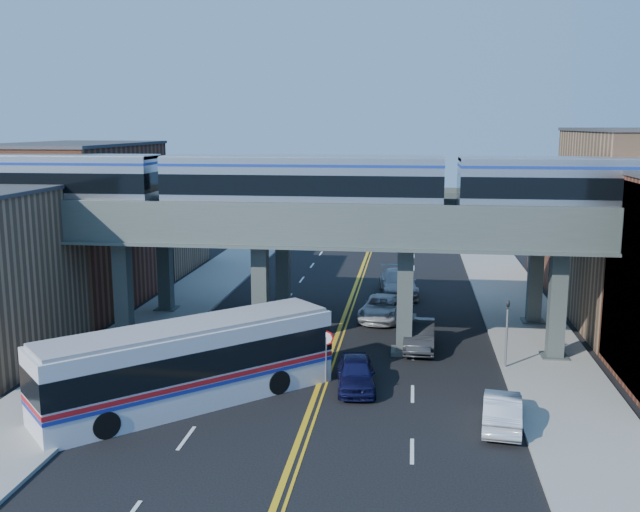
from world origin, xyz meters
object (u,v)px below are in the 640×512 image
object	(u,v)px
transit_train	(302,184)
car_parked_curb	(502,410)
stop_sign	(326,348)
car_lane_d	(398,283)
car_lane_b	(419,335)
car_lane_c	(382,308)
car_lane_a	(356,373)
transit_bus	(189,365)
traffic_signal	(507,326)

from	to	relation	value
transit_train	car_parked_curb	world-z (taller)	transit_train
car_parked_curb	stop_sign	bearing A→B (deg)	-21.31
car_lane_d	stop_sign	bearing A→B (deg)	-106.53
car_lane_b	car_parked_curb	bearing A→B (deg)	-70.45
car_lane_c	stop_sign	bearing A→B (deg)	-92.74
car_lane_a	car_lane_d	size ratio (longest dim) A/B	0.72
transit_bus	car_parked_curb	world-z (taller)	transit_bus
traffic_signal	car_lane_b	size ratio (longest dim) A/B	0.86
car_parked_curb	car_lane_c	bearing A→B (deg)	-63.84
transit_bus	car_lane_a	world-z (taller)	transit_bus
transit_train	car_lane_d	world-z (taller)	transit_train
car_lane_a	car_lane_d	xyz separation A→B (m)	(1.57, 19.44, 0.14)
car_lane_d	transit_bus	bearing A→B (deg)	-118.93
car_lane_d	car_parked_curb	size ratio (longest dim) A/B	1.42
car_lane_c	car_lane_a	bearing A→B (deg)	-85.47
car_lane_a	car_lane_b	xyz separation A→B (m)	(3.04, 6.55, 0.03)
stop_sign	car_lane_b	size ratio (longest dim) A/B	0.55
car_lane_b	stop_sign	bearing A→B (deg)	-126.03
stop_sign	transit_train	bearing A→B (deg)	111.10
traffic_signal	car_parked_curb	xyz separation A→B (m)	(-1.01, -7.20, -1.58)
transit_bus	car_lane_a	distance (m)	7.86
transit_train	transit_bus	distance (m)	11.85
transit_train	traffic_signal	size ratio (longest dim) A/B	11.35
car_lane_b	car_lane_d	world-z (taller)	car_lane_d
traffic_signal	car_lane_a	distance (m)	8.37
transit_bus	car_lane_a	bearing A→B (deg)	-22.27
car_lane_a	car_lane_c	world-z (taller)	car_lane_a
car_lane_a	car_lane_b	size ratio (longest dim) A/B	0.93
transit_train	car_lane_a	world-z (taller)	transit_train
transit_bus	car_lane_c	world-z (taller)	transit_bus
car_parked_curb	car_lane_d	bearing A→B (deg)	-71.47
transit_bus	car_lane_b	xyz separation A→B (m)	(10.30, 9.36, -1.03)
transit_train	car_lane_d	distance (m)	16.92
stop_sign	car_lane_a	distance (m)	1.90
transit_bus	car_lane_b	bearing A→B (deg)	-1.17
car_parked_curb	transit_train	bearing A→B (deg)	-36.43
transit_bus	car_lane_d	distance (m)	23.96
transit_bus	car_parked_curb	bearing A→B (deg)	-46.76
transit_bus	car_lane_c	bearing A→B (deg)	19.07
transit_train	car_lane_b	bearing A→B (deg)	8.39
traffic_signal	car_lane_a	bearing A→B (deg)	-154.10
transit_train	stop_sign	xyz separation A→B (m)	(1.93, -5.00, -7.48)
stop_sign	car_parked_curb	size ratio (longest dim) A/B	0.60
car_lane_a	car_lane_b	bearing A→B (deg)	58.65
car_lane_b	car_lane_a	bearing A→B (deg)	-113.60
car_lane_d	car_parked_curb	xyz separation A→B (m)	(4.82, -23.05, -0.18)
car_parked_curb	car_lane_a	bearing A→B (deg)	-22.73
traffic_signal	car_lane_d	world-z (taller)	traffic_signal
car_lane_a	car_parked_curb	distance (m)	7.33
stop_sign	car_lane_a	size ratio (longest dim) A/B	0.59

